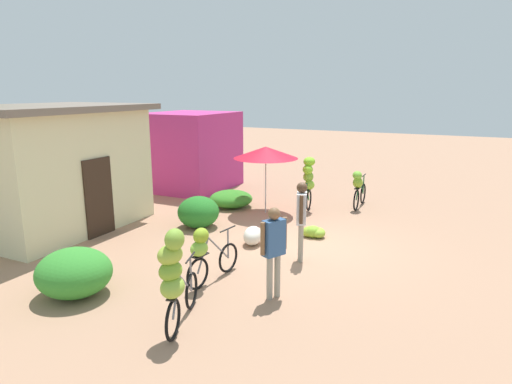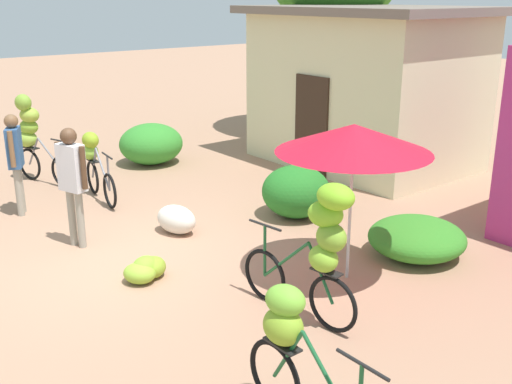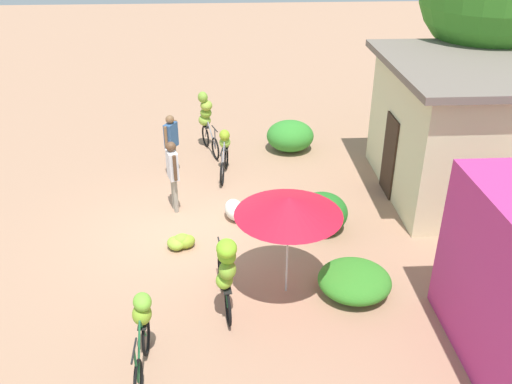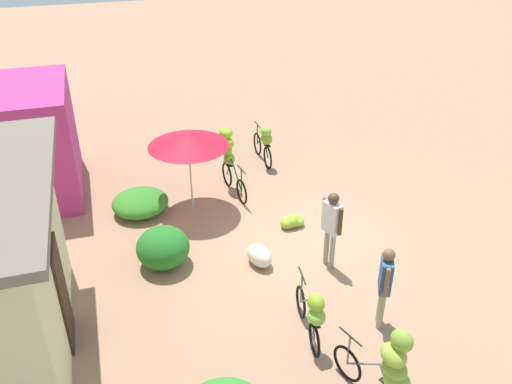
# 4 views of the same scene
# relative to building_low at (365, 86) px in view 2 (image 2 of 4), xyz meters

# --- Properties ---
(ground_plane) EXTENTS (60.00, 60.00, 0.00)m
(ground_plane) POSITION_rel_building_low_xyz_m (1.50, -6.51, -1.66)
(ground_plane) COLOR #A87C60
(building_low) EXTENTS (4.79, 3.54, 3.29)m
(building_low) POSITION_rel_building_low_xyz_m (0.00, 0.00, 0.00)
(building_low) COLOR beige
(building_low) RESTS_ON ground
(hedge_bush_front_left) EXTENTS (1.31, 1.38, 0.88)m
(hedge_bush_front_left) POSITION_rel_building_low_xyz_m (-2.76, -3.65, -1.23)
(hedge_bush_front_left) COLOR #348B2E
(hedge_bush_front_left) RESTS_ON ground
(hedge_bush_front_right) EXTENTS (1.14, 1.12, 0.86)m
(hedge_bush_front_right) POSITION_rel_building_low_xyz_m (1.66, -3.43, -1.24)
(hedge_bush_front_right) COLOR #257324
(hedge_bush_front_right) RESTS_ON ground
(hedge_bush_mid) EXTENTS (1.34, 1.38, 0.53)m
(hedge_bush_mid) POSITION_rel_building_low_xyz_m (3.92, -3.19, -1.40)
(hedge_bush_mid) COLOR #368928
(hedge_bush_mid) RESTS_ON ground
(market_umbrella) EXTENTS (1.93, 1.93, 2.03)m
(market_umbrella) POSITION_rel_building_low_xyz_m (3.80, -4.46, 0.19)
(market_umbrella) COLOR beige
(market_umbrella) RESTS_ON ground
(bicycle_leftmost) EXTENTS (1.56, 0.66, 1.71)m
(bicycle_leftmost) POSITION_rel_building_low_xyz_m (-3.02, -6.08, -0.68)
(bicycle_leftmost) COLOR black
(bicycle_leftmost) RESTS_ON ground
(bicycle_near_pile) EXTENTS (1.57, 0.35, 1.18)m
(bicycle_near_pile) POSITION_rel_building_low_xyz_m (-1.35, -5.57, -0.99)
(bicycle_near_pile) COLOR black
(bicycle_near_pile) RESTS_ON ground
(bicycle_center_loaded) EXTENTS (1.66, 0.44, 1.68)m
(bicycle_center_loaded) POSITION_rel_building_low_xyz_m (4.42, -5.58, -0.66)
(bicycle_center_loaded) COLOR black
(bicycle_center_loaded) RESTS_ON ground
(bicycle_by_shop) EXTENTS (1.64, 0.38, 1.23)m
(bicycle_by_shop) POSITION_rel_building_low_xyz_m (5.49, -6.89, -0.96)
(bicycle_by_shop) COLOR black
(bicycle_by_shop) RESTS_ON ground
(banana_pile_on_ground) EXTENTS (0.58, 0.74, 0.30)m
(banana_pile_on_ground) POSITION_rel_building_low_xyz_m (2.22, -6.53, -1.53)
(banana_pile_on_ground) COLOR #8FB835
(banana_pile_on_ground) RESTS_ON ground
(produce_sack) EXTENTS (0.79, 0.60, 0.44)m
(produce_sack) POSITION_rel_building_low_xyz_m (1.07, -5.37, -1.44)
(produce_sack) COLOR silver
(produce_sack) RESTS_ON ground
(person_vendor) EXTENTS (0.55, 0.32, 1.76)m
(person_vendor) POSITION_rel_building_low_xyz_m (0.62, -6.77, -0.58)
(person_vendor) COLOR gray
(person_vendor) RESTS_ON ground
(person_bystander) EXTENTS (0.53, 0.36, 1.69)m
(person_bystander) POSITION_rel_building_low_xyz_m (-1.29, -6.95, -0.63)
(person_bystander) COLOR gray
(person_bystander) RESTS_ON ground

